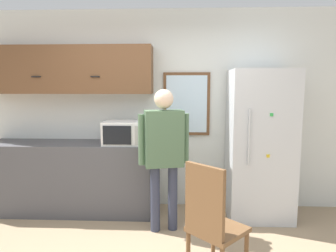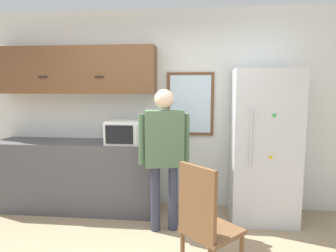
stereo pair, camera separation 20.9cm
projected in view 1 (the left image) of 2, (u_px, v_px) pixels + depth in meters
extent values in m
cube|color=silver|center=(155.00, 110.00, 4.16)|extent=(6.00, 0.06, 2.70)
cube|color=#4C4C51|center=(71.00, 177.00, 4.00)|extent=(2.18, 0.58, 0.94)
cube|color=brown|center=(70.00, 70.00, 3.95)|extent=(2.18, 0.31, 0.62)
cube|color=black|center=(36.00, 77.00, 3.81)|extent=(0.12, 0.01, 0.01)
cube|color=black|center=(95.00, 77.00, 3.78)|extent=(0.12, 0.01, 0.01)
cube|color=white|center=(124.00, 133.00, 3.82)|extent=(0.49, 0.38, 0.29)
cube|color=black|center=(117.00, 135.00, 3.63)|extent=(0.35, 0.01, 0.23)
cube|color=#B2B2B2|center=(138.00, 135.00, 3.62)|extent=(0.07, 0.01, 0.24)
cylinder|color=#33384C|center=(155.00, 199.00, 3.45)|extent=(0.11, 0.11, 0.77)
cylinder|color=#33384C|center=(173.00, 198.00, 3.49)|extent=(0.11, 0.11, 0.77)
cube|color=#4C6B4C|center=(164.00, 138.00, 3.38)|extent=(0.47, 0.31, 0.64)
sphere|color=beige|center=(164.00, 99.00, 3.33)|extent=(0.22, 0.22, 0.22)
cylinder|color=#4C6B4C|center=(141.00, 140.00, 3.34)|extent=(0.07, 0.07, 0.57)
cylinder|color=#4C6B4C|center=(186.00, 138.00, 3.43)|extent=(0.07, 0.07, 0.57)
cube|color=silver|center=(260.00, 145.00, 3.79)|extent=(0.78, 0.65, 1.88)
cylinder|color=silver|center=(249.00, 138.00, 3.44)|extent=(0.02, 0.02, 0.66)
cube|color=yellow|center=(268.00, 156.00, 3.47)|extent=(0.04, 0.01, 0.04)
cube|color=green|center=(272.00, 115.00, 3.41)|extent=(0.04, 0.01, 0.04)
cube|color=brown|center=(218.00, 229.00, 2.62)|extent=(0.60, 0.60, 0.04)
cylinder|color=brown|center=(213.00, 239.00, 2.90)|extent=(0.04, 0.04, 0.41)
cube|color=brown|center=(204.00, 200.00, 2.44)|extent=(0.31, 0.30, 0.59)
cube|color=brown|center=(187.00, 104.00, 4.09)|extent=(0.63, 0.04, 0.85)
cube|color=silver|center=(187.00, 104.00, 4.06)|extent=(0.55, 0.01, 0.77)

